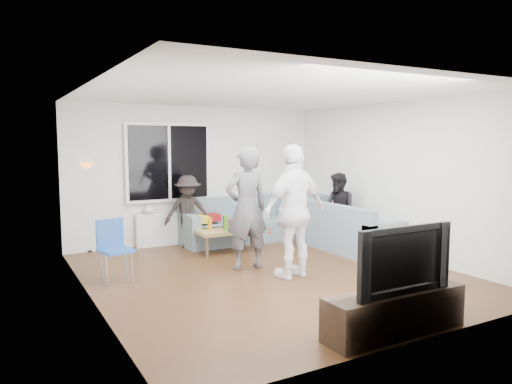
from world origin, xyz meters
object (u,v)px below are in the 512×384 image
sofa_right_section (348,227)px  spectator_right (339,210)px  coffee_table (228,240)px  player_right (294,211)px  floor_lamp (87,207)px  tv_console (395,312)px  sofa_back_section (240,220)px  side_chair (117,251)px  spectator_back (188,211)px  player_left (247,208)px  television (397,258)px

sofa_right_section → spectator_right: 0.39m
coffee_table → player_right: 2.06m
floor_lamp → tv_console: (2.03, -5.34, -0.56)m
sofa_right_section → sofa_back_section: bearing=39.9°
side_chair → spectator_back: 2.33m
player_left → spectator_back: 1.90m
side_chair → player_left: bearing=-21.8°
sofa_back_section → side_chair: 3.15m
spectator_back → television: 4.81m
player_left → spectator_right: bearing=-161.5°
side_chair → coffee_table: bearing=9.3°
side_chair → spectator_right: bearing=-10.6°
side_chair → floor_lamp: 2.18m
player_left → spectator_right: (2.17, 0.51, -0.24)m
coffee_table → television: bearing=-91.6°
sofa_back_section → player_right: player_right is taller
spectator_back → floor_lamp: bearing=178.8°
floor_lamp → player_left: bearing=-51.7°
floor_lamp → tv_console: 5.74m
spectator_right → tv_console: (-2.04, -3.45, -0.47)m
sofa_right_section → player_left: 2.24m
coffee_table → side_chair: (-2.14, -0.93, 0.23)m
coffee_table → player_left: size_ratio=0.59×
coffee_table → spectator_back: bearing=124.9°
spectator_back → television: spectator_back is taller
television → spectator_back: bearing=94.3°
coffee_table → spectator_right: size_ratio=0.80×
coffee_table → floor_lamp: (-2.14, 1.22, 0.58)m
player_right → spectator_back: 2.68m
floor_lamp → player_left: (1.90, -2.40, 0.15)m
side_chair → tv_console: bearing=-71.8°
sofa_right_section → side_chair: size_ratio=2.33×
sofa_right_section → tv_console: size_ratio=1.25×
player_left → coffee_table: bearing=-96.5°
spectator_back → sofa_back_section: bearing=15.1°
sofa_right_section → tv_console: bearing=147.1°
sofa_back_section → player_left: 2.07m
sofa_back_section → coffee_table: bearing=-131.8°
floor_lamp → television: size_ratio=1.32×
tv_console → television: television is taller
side_chair → floor_lamp: floor_lamp is taller
player_left → tv_console: player_left is taller
player_right → spectator_right: (1.79, 1.24, -0.27)m
player_left → television: (0.13, -2.94, -0.15)m
sofa_back_section → spectator_right: (1.35, -1.32, 0.26)m
player_left → tv_console: (0.13, -2.94, -0.71)m
sofa_back_section → sofa_right_section: 2.10m
player_left → spectator_right: 2.25m
spectator_right → player_right: bearing=-51.8°
spectator_right → sofa_right_section: bearing=3.6°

